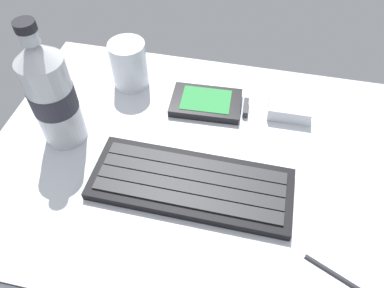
% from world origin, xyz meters
% --- Properties ---
extents(ground_plane, '(0.64, 0.48, 0.03)m').
position_xyz_m(ground_plane, '(0.00, -0.00, -0.01)').
color(ground_plane, silver).
extents(keyboard, '(0.29, 0.11, 0.02)m').
position_xyz_m(keyboard, '(0.01, -0.06, 0.01)').
color(keyboard, black).
rests_on(keyboard, ground_plane).
extents(handheld_device, '(0.13, 0.08, 0.02)m').
position_xyz_m(handheld_device, '(0.01, 0.12, 0.01)').
color(handheld_device, black).
rests_on(handheld_device, ground_plane).
extents(juice_cup, '(0.06, 0.06, 0.09)m').
position_xyz_m(juice_cup, '(-0.15, 0.15, 0.04)').
color(juice_cup, silver).
rests_on(juice_cup, ground_plane).
extents(water_bottle, '(0.07, 0.07, 0.21)m').
position_xyz_m(water_bottle, '(-0.21, 0.00, 0.09)').
color(water_bottle, silver).
rests_on(water_bottle, ground_plane).
extents(charger_block, '(0.07, 0.06, 0.02)m').
position_xyz_m(charger_block, '(0.14, 0.13, 0.01)').
color(charger_block, silver).
rests_on(charger_block, ground_plane).
extents(stylus_pen, '(0.09, 0.05, 0.01)m').
position_xyz_m(stylus_pen, '(0.22, -0.15, 0.00)').
color(stylus_pen, '#26262B').
rests_on(stylus_pen, ground_plane).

